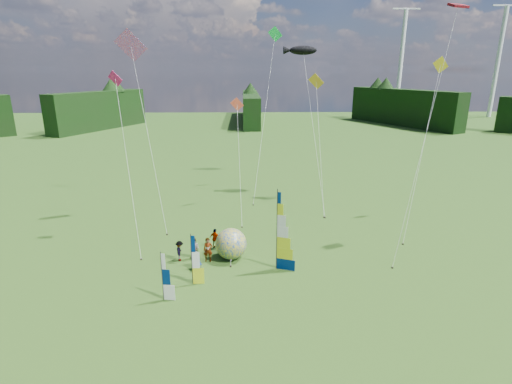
{
  "coord_description": "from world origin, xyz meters",
  "views": [
    {
      "loc": [
        -1.74,
        -21.36,
        13.3
      ],
      "look_at": [
        -1.0,
        4.0,
        5.5
      ],
      "focal_mm": 28.0,
      "sensor_mm": 36.0,
      "label": 1
    }
  ],
  "objects_px": {
    "side_banner_left": "(192,260)",
    "spectator_c": "(180,251)",
    "feather_banner_main": "(277,231)",
    "spectator_b": "(195,249)",
    "side_banner_far": "(162,277)",
    "bol_inflatable": "(231,244)",
    "spectator_d": "(215,239)",
    "spectator_a": "(208,250)",
    "camp_chair": "(197,263)",
    "kite_whale": "(313,119)"
  },
  "relations": [
    {
      "from": "feather_banner_main",
      "to": "spectator_b",
      "type": "distance_m",
      "value": 6.38
    },
    {
      "from": "spectator_b",
      "to": "side_banner_left",
      "type": "bearing_deg",
      "value": -60.53
    },
    {
      "from": "side_banner_far",
      "to": "spectator_a",
      "type": "relative_size",
      "value": 1.7
    },
    {
      "from": "side_banner_far",
      "to": "spectator_a",
      "type": "xyz_separation_m",
      "value": [
        2.26,
        4.99,
        -0.63
      ]
    },
    {
      "from": "side_banner_left",
      "to": "spectator_d",
      "type": "height_order",
      "value": "side_banner_left"
    },
    {
      "from": "side_banner_far",
      "to": "spectator_b",
      "type": "height_order",
      "value": "side_banner_far"
    },
    {
      "from": "spectator_c",
      "to": "spectator_b",
      "type": "bearing_deg",
      "value": -82.96
    },
    {
      "from": "camp_chair",
      "to": "spectator_a",
      "type": "bearing_deg",
      "value": 40.23
    },
    {
      "from": "bol_inflatable",
      "to": "spectator_a",
      "type": "bearing_deg",
      "value": -164.71
    },
    {
      "from": "side_banner_left",
      "to": "spectator_b",
      "type": "distance_m",
      "value": 3.69
    },
    {
      "from": "side_banner_left",
      "to": "kite_whale",
      "type": "relative_size",
      "value": 0.2
    },
    {
      "from": "spectator_b",
      "to": "kite_whale",
      "type": "bearing_deg",
      "value": 77.48
    },
    {
      "from": "feather_banner_main",
      "to": "spectator_b",
      "type": "xyz_separation_m",
      "value": [
        -5.85,
        1.6,
        -1.98
      ]
    },
    {
      "from": "spectator_d",
      "to": "camp_chair",
      "type": "bearing_deg",
      "value": 95.34
    },
    {
      "from": "side_banner_left",
      "to": "feather_banner_main",
      "type": "bearing_deg",
      "value": 17.68
    },
    {
      "from": "bol_inflatable",
      "to": "spectator_d",
      "type": "bearing_deg",
      "value": 126.13
    },
    {
      "from": "spectator_c",
      "to": "kite_whale",
      "type": "height_order",
      "value": "kite_whale"
    },
    {
      "from": "feather_banner_main",
      "to": "side_banner_far",
      "type": "bearing_deg",
      "value": -131.35
    },
    {
      "from": "side_banner_left",
      "to": "camp_chair",
      "type": "xyz_separation_m",
      "value": [
        0.04,
        1.93,
        -1.16
      ]
    },
    {
      "from": "spectator_a",
      "to": "kite_whale",
      "type": "xyz_separation_m",
      "value": [
        9.72,
        14.41,
        7.6
      ]
    },
    {
      "from": "spectator_c",
      "to": "bol_inflatable",
      "type": "bearing_deg",
      "value": -89.63
    },
    {
      "from": "feather_banner_main",
      "to": "spectator_d",
      "type": "height_order",
      "value": "feather_banner_main"
    },
    {
      "from": "side_banner_far",
      "to": "bol_inflatable",
      "type": "bearing_deg",
      "value": 63.11
    },
    {
      "from": "bol_inflatable",
      "to": "side_banner_far",
      "type": "bearing_deg",
      "value": -125.68
    },
    {
      "from": "feather_banner_main",
      "to": "spectator_b",
      "type": "relative_size",
      "value": 3.43
    },
    {
      "from": "feather_banner_main",
      "to": "kite_whale",
      "type": "distance_m",
      "value": 17.35
    },
    {
      "from": "camp_chair",
      "to": "spectator_c",
      "type": "bearing_deg",
      "value": 112.33
    },
    {
      "from": "spectator_b",
      "to": "bol_inflatable",
      "type": "bearing_deg",
      "value": 26.54
    },
    {
      "from": "spectator_b",
      "to": "spectator_d",
      "type": "relative_size",
      "value": 1.02
    },
    {
      "from": "kite_whale",
      "to": "side_banner_far",
      "type": "bearing_deg",
      "value": -113.6
    },
    {
      "from": "bol_inflatable",
      "to": "spectator_d",
      "type": "distance_m",
      "value": 2.2
    },
    {
      "from": "side_banner_left",
      "to": "spectator_d",
      "type": "relative_size",
      "value": 2.12
    },
    {
      "from": "feather_banner_main",
      "to": "side_banner_left",
      "type": "height_order",
      "value": "feather_banner_main"
    },
    {
      "from": "feather_banner_main",
      "to": "spectator_d",
      "type": "relative_size",
      "value": 3.49
    },
    {
      "from": "spectator_a",
      "to": "spectator_d",
      "type": "distance_m",
      "value": 2.23
    },
    {
      "from": "bol_inflatable",
      "to": "spectator_b",
      "type": "relative_size",
      "value": 1.41
    },
    {
      "from": "side_banner_far",
      "to": "spectator_c",
      "type": "distance_m",
      "value": 5.22
    },
    {
      "from": "bol_inflatable",
      "to": "spectator_c",
      "type": "distance_m",
      "value": 3.74
    },
    {
      "from": "spectator_d",
      "to": "kite_whale",
      "type": "distance_m",
      "value": 17.2
    },
    {
      "from": "spectator_c",
      "to": "side_banner_far",
      "type": "bearing_deg",
      "value": 173.86
    },
    {
      "from": "bol_inflatable",
      "to": "spectator_b",
      "type": "height_order",
      "value": "bol_inflatable"
    },
    {
      "from": "spectator_b",
      "to": "spectator_d",
      "type": "bearing_deg",
      "value": 77.83
    },
    {
      "from": "spectator_a",
      "to": "camp_chair",
      "type": "distance_m",
      "value": 1.49
    },
    {
      "from": "feather_banner_main",
      "to": "side_banner_left",
      "type": "relative_size",
      "value": 1.64
    },
    {
      "from": "camp_chair",
      "to": "side_banner_left",
      "type": "bearing_deg",
      "value": -112.66
    },
    {
      "from": "side_banner_left",
      "to": "side_banner_far",
      "type": "height_order",
      "value": "side_banner_left"
    },
    {
      "from": "spectator_c",
      "to": "feather_banner_main",
      "type": "bearing_deg",
      "value": -105.41
    },
    {
      "from": "side_banner_far",
      "to": "spectator_c",
      "type": "height_order",
      "value": "side_banner_far"
    },
    {
      "from": "side_banner_left",
      "to": "spectator_c",
      "type": "xyz_separation_m",
      "value": [
        -1.33,
        3.37,
        -0.94
      ]
    },
    {
      "from": "side_banner_left",
      "to": "spectator_a",
      "type": "xyz_separation_m",
      "value": [
        0.73,
        3.2,
        -0.8
      ]
    }
  ]
}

